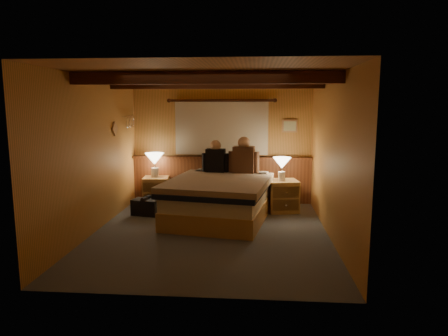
# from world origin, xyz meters

# --- Properties ---
(floor) EXTENTS (4.20, 4.20, 0.00)m
(floor) POSITION_xyz_m (0.00, 0.00, 0.00)
(floor) COLOR #535962
(floor) RESTS_ON ground
(ceiling) EXTENTS (4.20, 4.20, 0.00)m
(ceiling) POSITION_xyz_m (0.00, 0.00, 2.40)
(ceiling) COLOR #C08048
(ceiling) RESTS_ON wall_back
(wall_back) EXTENTS (3.60, 0.00, 3.60)m
(wall_back) POSITION_xyz_m (0.00, 2.10, 1.20)
(wall_back) COLOR #DC934F
(wall_back) RESTS_ON floor
(wall_left) EXTENTS (0.00, 4.20, 4.20)m
(wall_left) POSITION_xyz_m (-1.80, 0.00, 1.20)
(wall_left) COLOR #DC934F
(wall_left) RESTS_ON floor
(wall_right) EXTENTS (0.00, 4.20, 4.20)m
(wall_right) POSITION_xyz_m (1.80, 0.00, 1.20)
(wall_right) COLOR #DC934F
(wall_right) RESTS_ON floor
(wall_front) EXTENTS (3.60, 0.00, 3.60)m
(wall_front) POSITION_xyz_m (0.00, -2.10, 1.20)
(wall_front) COLOR #DC934F
(wall_front) RESTS_ON floor
(wainscot) EXTENTS (3.60, 0.23, 0.94)m
(wainscot) POSITION_xyz_m (0.00, 2.04, 0.49)
(wainscot) COLOR brown
(wainscot) RESTS_ON wall_back
(curtain_window) EXTENTS (2.18, 0.09, 1.11)m
(curtain_window) POSITION_xyz_m (0.00, 2.03, 1.52)
(curtain_window) COLOR #4B2212
(curtain_window) RESTS_ON wall_back
(ceiling_beams) EXTENTS (3.60, 1.65, 0.16)m
(ceiling_beams) POSITION_xyz_m (0.00, 0.15, 2.31)
(ceiling_beams) COLOR #4B2212
(ceiling_beams) RESTS_ON ceiling
(coat_rail) EXTENTS (0.05, 0.55, 0.24)m
(coat_rail) POSITION_xyz_m (-1.72, 1.58, 1.67)
(coat_rail) COLOR white
(coat_rail) RESTS_ON wall_left
(framed_print) EXTENTS (0.30, 0.04, 0.25)m
(framed_print) POSITION_xyz_m (1.35, 2.08, 1.55)
(framed_print) COLOR tan
(framed_print) RESTS_ON wall_back
(bed) EXTENTS (1.92, 2.33, 0.71)m
(bed) POSITION_xyz_m (0.08, 0.78, 0.37)
(bed) COLOR tan
(bed) RESTS_ON floor
(nightstand_left) EXTENTS (0.54, 0.49, 0.54)m
(nightstand_left) POSITION_xyz_m (-1.29, 1.75, 0.27)
(nightstand_left) COLOR tan
(nightstand_left) RESTS_ON floor
(nightstand_right) EXTENTS (0.61, 0.57, 0.59)m
(nightstand_right) POSITION_xyz_m (1.20, 1.38, 0.29)
(nightstand_right) COLOR tan
(nightstand_right) RESTS_ON floor
(lamp_left) EXTENTS (0.37, 0.37, 0.48)m
(lamp_left) POSITION_xyz_m (-1.31, 1.78, 0.88)
(lamp_left) COLOR white
(lamp_left) RESTS_ON nightstand_left
(lamp_right) EXTENTS (0.33, 0.33, 0.43)m
(lamp_right) POSITION_xyz_m (1.17, 1.35, 0.89)
(lamp_right) COLOR white
(lamp_right) RESTS_ON nightstand_right
(person_left) EXTENTS (0.52, 0.23, 0.63)m
(person_left) POSITION_xyz_m (-0.07, 1.49, 0.96)
(person_left) COLOR black
(person_left) RESTS_ON bed
(person_right) EXTENTS (0.58, 0.28, 0.70)m
(person_right) POSITION_xyz_m (0.47, 1.44, 0.99)
(person_right) COLOR #523220
(person_right) RESTS_ON bed
(duffel_bag) EXTENTS (0.52, 0.38, 0.34)m
(duffel_bag) POSITION_xyz_m (-1.27, 0.94, 0.15)
(duffel_bag) COLOR black
(duffel_bag) RESTS_ON floor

